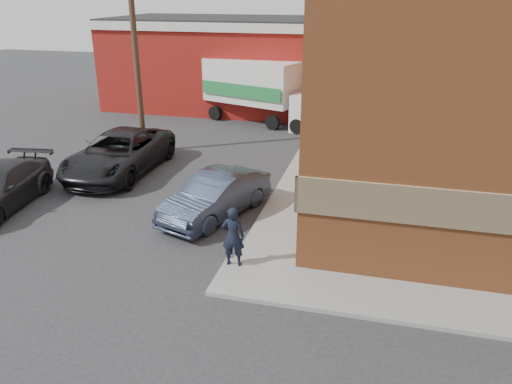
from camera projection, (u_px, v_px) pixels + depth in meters
The scene contains 8 objects.
ground at pixel (243, 264), 14.17m from camera, with size 90.00×90.00×0.00m, color #28282B.
sidewalk_west at pixel (312, 164), 22.08m from camera, with size 1.80×18.00×0.12m, color gray.
warehouse at pixel (238, 63), 32.44m from camera, with size 16.30×8.30×5.60m.
utility_pole at pixel (135, 50), 22.19m from camera, with size 2.00×0.26×9.00m.
man at pixel (233, 236), 13.59m from camera, with size 0.63×0.41×1.73m, color black.
sedan at pixel (216, 196), 16.88m from camera, with size 1.58×4.54×1.50m, color #2B3448.
suv_a at pixel (119, 153), 20.91m from camera, with size 2.85×6.18×1.72m, color black.
box_truck at pixel (262, 88), 28.32m from camera, with size 7.45×4.37×3.53m.
Camera 1 is at (3.44, -11.88, 7.23)m, focal length 35.00 mm.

